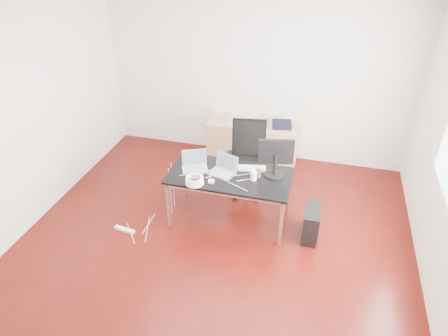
% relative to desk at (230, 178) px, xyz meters
% --- Properties ---
extents(room_shell, '(5.00, 5.00, 5.00)m').
position_rel_desk_xyz_m(room_shell, '(-0.03, -0.59, 0.73)').
color(room_shell, '#390906').
rests_on(room_shell, ground).
extents(desk, '(1.60, 0.80, 0.73)m').
position_rel_desk_xyz_m(desk, '(0.00, 0.00, 0.00)').
color(desk, black).
rests_on(desk, ground).
extents(office_chair, '(0.55, 0.57, 1.08)m').
position_rel_desk_xyz_m(office_chair, '(0.07, 0.78, -0.07)').
color(office_chair, black).
rests_on(office_chair, ground).
extents(filing_cabinet_left, '(0.50, 0.50, 0.70)m').
position_rel_desk_xyz_m(filing_cabinet_left, '(-0.52, 1.64, -0.33)').
color(filing_cabinet_left, tan).
rests_on(filing_cabinet_left, ground).
extents(filing_cabinet_right, '(0.50, 0.50, 0.70)m').
position_rel_desk_xyz_m(filing_cabinet_right, '(0.47, 1.64, -0.33)').
color(filing_cabinet_right, tan).
rests_on(filing_cabinet_right, ground).
extents(pc_tower, '(0.20, 0.45, 0.44)m').
position_rel_desk_xyz_m(pc_tower, '(1.11, -0.07, -0.46)').
color(pc_tower, black).
rests_on(pc_tower, ground).
extents(wastebasket, '(0.28, 0.28, 0.28)m').
position_rel_desk_xyz_m(wastebasket, '(-0.28, 1.29, -0.54)').
color(wastebasket, black).
rests_on(wastebasket, ground).
extents(power_strip, '(0.31, 0.10, 0.04)m').
position_rel_desk_xyz_m(power_strip, '(-1.30, -0.62, -0.66)').
color(power_strip, white).
rests_on(power_strip, ground).
extents(laptop_left, '(0.41, 0.37, 0.23)m').
position_rel_desk_xyz_m(laptop_left, '(-0.50, 0.03, 0.11)').
color(laptop_left, silver).
rests_on(laptop_left, desk).
extents(laptop_right, '(0.40, 0.35, 0.23)m').
position_rel_desk_xyz_m(laptop_right, '(-0.09, 0.03, 0.11)').
color(laptop_right, silver).
rests_on(laptop_right, desk).
extents(monitor, '(0.45, 0.26, 0.51)m').
position_rel_desk_xyz_m(monitor, '(0.56, 0.16, 0.34)').
color(monitor, black).
rests_on(monitor, desk).
extents(keyboard, '(0.46, 0.22, 0.02)m').
position_rel_desk_xyz_m(keyboard, '(0.21, 0.21, 0.06)').
color(keyboard, white).
rests_on(keyboard, desk).
extents(cup_white, '(0.08, 0.08, 0.12)m').
position_rel_desk_xyz_m(cup_white, '(0.32, -0.03, 0.11)').
color(cup_white, white).
rests_on(cup_white, desk).
extents(cup_brown, '(0.09, 0.09, 0.10)m').
position_rel_desk_xyz_m(cup_brown, '(0.36, 0.05, 0.10)').
color(cup_brown, '#52281C').
rests_on(cup_brown, desk).
extents(cable_coil, '(0.24, 0.24, 0.11)m').
position_rel_desk_xyz_m(cable_coil, '(-0.38, -0.32, 0.11)').
color(cable_coil, white).
rests_on(cable_coil, desk).
extents(power_adapter, '(0.08, 0.08, 0.03)m').
position_rel_desk_xyz_m(power_adapter, '(-0.19, -0.23, 0.07)').
color(power_adapter, white).
rests_on(power_adapter, desk).
extents(speaker, '(0.10, 0.09, 0.18)m').
position_rel_desk_xyz_m(speaker, '(-0.48, 1.59, 0.11)').
color(speaker, '#9E9E9E').
rests_on(speaker, filing_cabinet_left).
extents(navy_garment, '(0.34, 0.29, 0.09)m').
position_rel_desk_xyz_m(navy_garment, '(0.45, 1.62, 0.07)').
color(navy_garment, black).
rests_on(navy_garment, filing_cabinet_right).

